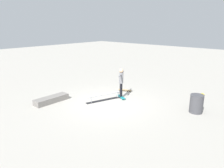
# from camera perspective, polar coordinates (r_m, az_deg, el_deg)

# --- Properties ---
(ground_plane) EXTENTS (60.00, 60.00, 0.00)m
(ground_plane) POSITION_cam_1_polar(r_m,az_deg,el_deg) (11.14, -0.86, -4.99)
(ground_plane) COLOR #ADA89E
(grind_rail) EXTENTS (2.19, 0.92, 0.34)m
(grind_rail) POSITION_cam_1_polar(r_m,az_deg,el_deg) (11.42, -1.87, -3.67)
(grind_rail) COLOR black
(grind_rail) RESTS_ON ground_plane
(skate_ledge) EXTENTS (1.85, 0.56, 0.30)m
(skate_ledge) POSITION_cam_1_polar(r_m,az_deg,el_deg) (11.56, -16.13, -4.05)
(skate_ledge) COLOR gray
(skate_ledge) RESTS_ON ground_plane
(skater_main) EXTENTS (1.21, 0.71, 1.66)m
(skater_main) POSITION_cam_1_polar(r_m,az_deg,el_deg) (11.55, 2.50, 0.81)
(skater_main) COLOR black
(skater_main) RESTS_ON ground_plane
(skateboard_main) EXTENTS (0.53, 0.81, 0.09)m
(skateboard_main) POSITION_cam_1_polar(r_m,az_deg,el_deg) (11.73, 2.49, -3.51)
(skateboard_main) COLOR teal
(skateboard_main) RESTS_ON ground_plane
(loose_skateboard_yellow) EXTENTS (0.81, 0.50, 0.09)m
(loose_skateboard_yellow) POSITION_cam_1_polar(r_m,az_deg,el_deg) (13.05, 22.47, -2.73)
(loose_skateboard_yellow) COLOR yellow
(loose_skateboard_yellow) RESTS_ON ground_plane
(loose_skateboard_natural) EXTENTS (0.48, 0.82, 0.09)m
(loose_skateboard_natural) POSITION_cam_1_polar(r_m,az_deg,el_deg) (12.96, 3.51, -1.63)
(loose_skateboard_natural) COLOR tan
(loose_skateboard_natural) RESTS_ON ground_plane
(trash_bin) EXTENTS (0.60, 0.60, 0.86)m
(trash_bin) POSITION_cam_1_polar(r_m,az_deg,el_deg) (10.51, 21.97, -4.98)
(trash_bin) COLOR #47474C
(trash_bin) RESTS_ON ground_plane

